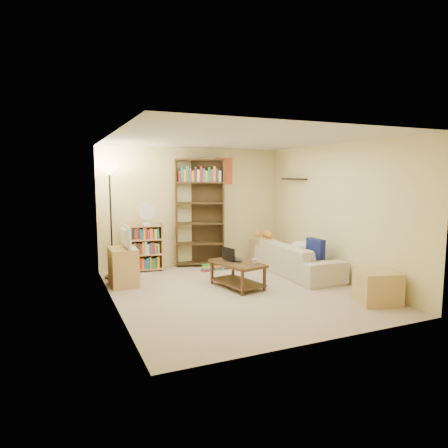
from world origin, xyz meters
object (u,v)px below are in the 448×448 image
at_px(mug, 255,261).
at_px(tall_bookshelf, 200,210).
at_px(sofa, 297,259).
at_px(short_bookshelf, 145,248).
at_px(tabby_cat, 266,234).
at_px(side_table, 264,251).
at_px(coffee_table, 237,271).
at_px(desk_fan, 147,213).
at_px(end_cabinet, 378,288).
at_px(television, 122,237).
at_px(laptop, 235,260).
at_px(floor_lamp, 110,190).
at_px(tv_stand, 123,267).

xyz_separation_m(mug, tall_bookshelf, (-0.20, 2.10, 0.71)).
height_order(sofa, short_bookshelf, short_bookshelf).
height_order(tabby_cat, side_table, tabby_cat).
relative_size(coffee_table, desk_fan, 2.44).
distance_m(tabby_cat, end_cabinet, 2.87).
relative_size(desk_fan, side_table, 0.83).
relative_size(television, side_table, 1.28).
xyz_separation_m(television, side_table, (3.16, 0.60, -0.60)).
distance_m(laptop, tall_bookshelf, 1.86).
distance_m(sofa, laptop, 1.47).
xyz_separation_m(laptop, short_bookshelf, (-1.22, 1.70, 0.01)).
distance_m(tabby_cat, floor_lamp, 3.26).
distance_m(sofa, television, 3.34).
relative_size(mug, side_table, 0.22).
height_order(tabby_cat, television, television).
xyz_separation_m(sofa, floor_lamp, (-3.35, 1.16, 1.35)).
bearing_deg(floor_lamp, tabby_cat, -6.46).
bearing_deg(desk_fan, side_table, -6.64).
xyz_separation_m(laptop, television, (-1.81, 0.77, 0.41)).
bearing_deg(short_bookshelf, end_cabinet, -43.28).
xyz_separation_m(tv_stand, television, (0.00, 0.00, 0.53)).
height_order(coffee_table, tv_stand, tv_stand).
bearing_deg(tabby_cat, tv_stand, -175.01).
relative_size(short_bookshelf, desk_fan, 2.10).
bearing_deg(side_table, desk_fan, 173.36).
relative_size(coffee_table, mug, 9.41).
bearing_deg(television, tabby_cat, -85.77).
height_order(sofa, coffee_table, sofa).
height_order(coffee_table, laptop, laptop).
bearing_deg(end_cabinet, short_bookshelf, 128.43).
bearing_deg(short_bookshelf, desk_fan, -32.73).
bearing_deg(tabby_cat, tall_bookshelf, 150.89).
bearing_deg(floor_lamp, desk_fan, 20.87).
xyz_separation_m(tabby_cat, coffee_table, (-1.21, -1.18, -0.41)).
relative_size(tabby_cat, short_bookshelf, 0.51).
height_order(tv_stand, television, television).
bearing_deg(laptop, television, 37.87).
bearing_deg(floor_lamp, tv_stand, -80.73).
bearing_deg(laptop, mug, 174.67).
distance_m(desk_fan, end_cabinet, 4.48).
distance_m(sofa, coffee_table, 1.51).
relative_size(short_bookshelf, end_cabinet, 1.59).
bearing_deg(tabby_cat, short_bookshelf, 164.35).
distance_m(tall_bookshelf, desk_fan, 1.15).
relative_size(floor_lamp, side_table, 3.87).
distance_m(mug, floor_lamp, 2.98).
bearing_deg(short_bookshelf, laptop, -46.02).
bearing_deg(tabby_cat, end_cabinet, -82.85).
bearing_deg(television, sofa, -100.35).
bearing_deg(side_table, coffee_table, -132.37).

